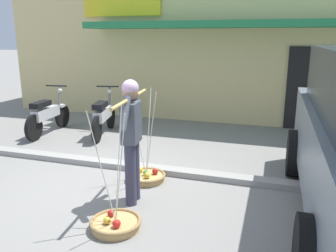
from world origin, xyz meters
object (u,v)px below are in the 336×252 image
at_px(fruit_vendor, 131,134).
at_px(fruit_basket_right_side, 115,223).
at_px(motorcycle_nearest_shop, 48,115).
at_px(motorcycle_second_in_row, 104,116).
at_px(fruit_basket_left_side, 146,176).

bearing_deg(fruit_vendor, fruit_basket_right_side, -83.11).
bearing_deg(motorcycle_nearest_shop, fruit_vendor, -38.43).
distance_m(motorcycle_nearest_shop, motorcycle_second_in_row, 1.33).
distance_m(fruit_vendor, motorcycle_second_in_row, 3.56).
bearing_deg(motorcycle_nearest_shop, motorcycle_second_in_row, 13.15).
bearing_deg(motorcycle_second_in_row, fruit_basket_right_side, -60.27).
xyz_separation_m(fruit_basket_right_side, motorcycle_second_in_row, (-2.07, 3.63, 0.38)).
xyz_separation_m(fruit_vendor, fruit_basket_right_side, (0.09, -0.73, -0.90)).
distance_m(fruit_basket_right_side, motorcycle_second_in_row, 4.20).
xyz_separation_m(fruit_vendor, motorcycle_second_in_row, (-1.99, 2.90, -0.52)).
xyz_separation_m(motorcycle_nearest_shop, motorcycle_second_in_row, (1.29, 0.30, 0.00)).
distance_m(fruit_basket_left_side, fruit_basket_right_side, 1.47).
height_order(fruit_vendor, motorcycle_nearest_shop, fruit_vendor).
height_order(fruit_basket_left_side, motorcycle_second_in_row, fruit_basket_left_side).
height_order(fruit_vendor, fruit_basket_right_side, fruit_vendor).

